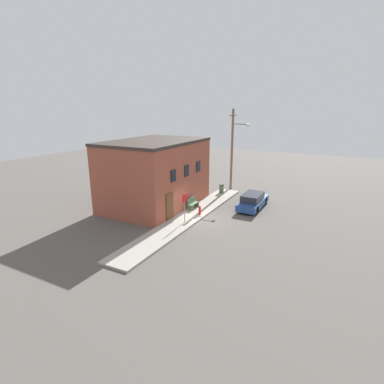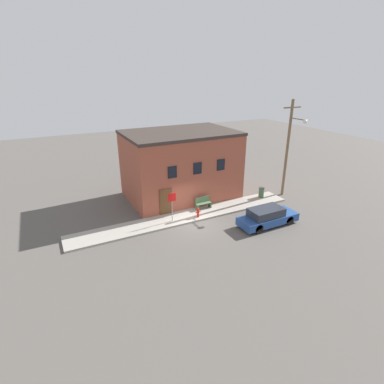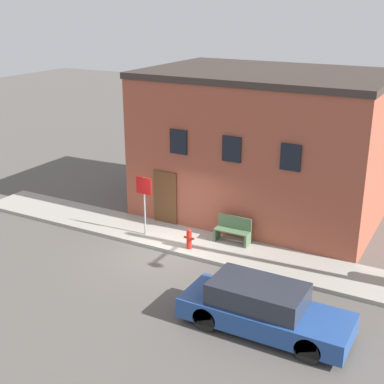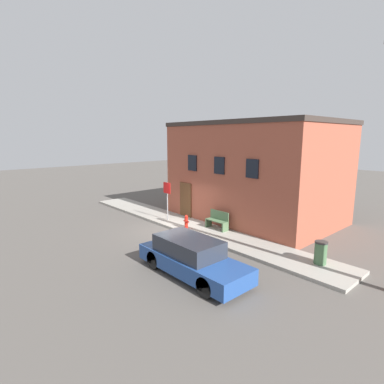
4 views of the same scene
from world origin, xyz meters
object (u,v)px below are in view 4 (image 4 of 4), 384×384
(stop_sign, at_px, (167,194))
(parked_car, at_px, (191,257))
(fire_hydrant, at_px, (186,222))
(trash_bin, at_px, (321,253))
(bench, at_px, (217,221))

(stop_sign, relative_size, parked_car, 0.49)
(fire_hydrant, distance_m, stop_sign, 2.33)
(trash_bin, height_order, parked_car, parked_car)
(bench, relative_size, parked_car, 0.28)
(stop_sign, height_order, parked_car, stop_sign)
(fire_hydrant, distance_m, bench, 1.64)
(fire_hydrant, height_order, stop_sign, stop_sign)
(stop_sign, xyz_separation_m, trash_bin, (8.76, 0.65, -1.09))
(stop_sign, relative_size, bench, 1.73)
(bench, bearing_deg, fire_hydrant, -132.42)
(bench, height_order, parked_car, parked_car)
(fire_hydrant, bearing_deg, trash_bin, 7.68)
(stop_sign, xyz_separation_m, bench, (3.10, 0.94, -1.09))
(bench, relative_size, trash_bin, 1.45)
(fire_hydrant, distance_m, trash_bin, 6.82)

